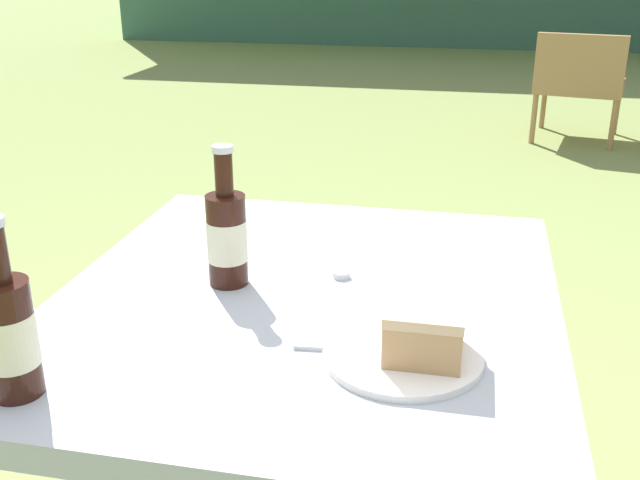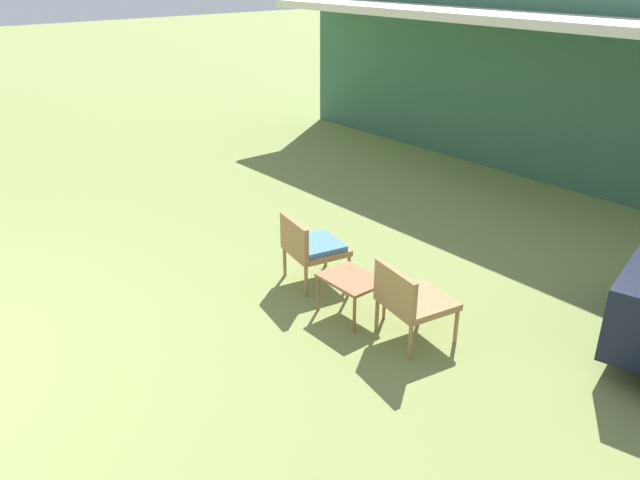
% 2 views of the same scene
% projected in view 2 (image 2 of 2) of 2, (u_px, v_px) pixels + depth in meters
% --- Properties ---
extents(cabin_building, '(8.80, 4.92, 2.84)m').
position_uv_depth(cabin_building, '(571.00, 65.00, 10.42)').
color(cabin_building, '#38664C').
rests_on(cabin_building, ground_plane).
extents(wicker_chair_cushioned, '(0.64, 0.64, 0.72)m').
position_uv_depth(wicker_chair_cushioned, '(311.00, 245.00, 6.30)').
color(wicker_chair_cushioned, '#9E7547').
rests_on(wicker_chair_cushioned, ground_plane).
extents(wicker_chair_plain, '(0.64, 0.63, 0.72)m').
position_uv_depth(wicker_chair_plain, '(410.00, 298.00, 5.32)').
color(wicker_chair_plain, '#9E7547').
rests_on(wicker_chair_plain, ground_plane).
extents(garden_side_table, '(0.56, 0.42, 0.39)m').
position_uv_depth(garden_side_table, '(351.00, 282.00, 5.73)').
color(garden_side_table, brown).
rests_on(garden_side_table, ground_plane).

